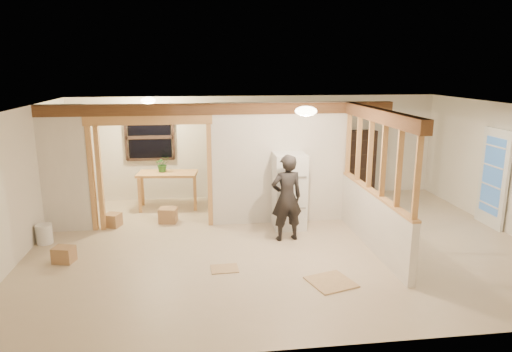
{
  "coord_description": "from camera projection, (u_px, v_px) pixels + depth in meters",
  "views": [
    {
      "loc": [
        -1.48,
        -7.82,
        3.18
      ],
      "look_at": [
        -0.41,
        0.4,
        1.2
      ],
      "focal_mm": 32.0,
      "sensor_mm": 36.0,
      "label": 1
    }
  ],
  "objects": [
    {
      "name": "floor",
      "position": [
        280.0,
        243.0,
        8.47
      ],
      "size": [
        9.0,
        6.5,
        0.01
      ],
      "primitive_type": "cube",
      "color": "#C4AE92",
      "rests_on": "ground"
    },
    {
      "name": "ceiling",
      "position": [
        282.0,
        107.0,
        7.88
      ],
      "size": [
        9.0,
        6.5,
        0.01
      ],
      "primitive_type": "cube",
      "color": "white"
    },
    {
      "name": "wall_back",
      "position": [
        257.0,
        147.0,
        11.31
      ],
      "size": [
        9.0,
        0.01,
        2.5
      ],
      "primitive_type": "cube",
      "color": "silver",
      "rests_on": "floor"
    },
    {
      "name": "wall_front",
      "position": [
        335.0,
        246.0,
        5.04
      ],
      "size": [
        9.0,
        0.01,
        2.5
      ],
      "primitive_type": "cube",
      "color": "silver",
      "rests_on": "floor"
    },
    {
      "name": "wall_left",
      "position": [
        16.0,
        186.0,
        7.61
      ],
      "size": [
        0.01,
        6.5,
        2.5
      ],
      "primitive_type": "cube",
      "color": "silver",
      "rests_on": "floor"
    },
    {
      "name": "wall_right",
      "position": [
        512.0,
        170.0,
        8.74
      ],
      "size": [
        0.01,
        6.5,
        2.5
      ],
      "primitive_type": "cube",
      "color": "silver",
      "rests_on": "floor"
    },
    {
      "name": "partition_left_stub",
      "position": [
        64.0,
        169.0,
        8.82
      ],
      "size": [
        0.9,
        0.12,
        2.5
      ],
      "primitive_type": "cube",
      "color": "silver",
      "rests_on": "floor"
    },
    {
      "name": "partition_center",
      "position": [
        280.0,
        164.0,
        9.35
      ],
      "size": [
        2.8,
        0.12,
        2.5
      ],
      "primitive_type": "cube",
      "color": "silver",
      "rests_on": "floor"
    },
    {
      "name": "doorway_frame",
      "position": [
        152.0,
        174.0,
        9.06
      ],
      "size": [
        2.46,
        0.14,
        2.2
      ],
      "primitive_type": "cube",
      "color": "tan",
      "rests_on": "floor"
    },
    {
      "name": "header_beam_back",
      "position": [
        221.0,
        109.0,
        8.94
      ],
      "size": [
        7.0,
        0.18,
        0.22
      ],
      "primitive_type": "cube",
      "color": "brown",
      "rests_on": "ceiling"
    },
    {
      "name": "header_beam_right",
      "position": [
        379.0,
        115.0,
        7.72
      ],
      "size": [
        0.18,
        3.3,
        0.22
      ],
      "primitive_type": "cube",
      "color": "brown",
      "rests_on": "ceiling"
    },
    {
      "name": "pony_wall",
      "position": [
        373.0,
        221.0,
        8.16
      ],
      "size": [
        0.12,
        3.2,
        1.0
      ],
      "primitive_type": "cube",
      "color": "silver",
      "rests_on": "floor"
    },
    {
      "name": "stud_partition",
      "position": [
        377.0,
        157.0,
        7.89
      ],
      "size": [
        0.14,
        3.2,
        1.32
      ],
      "primitive_type": "cube",
      "color": "tan",
      "rests_on": "pony_wall"
    },
    {
      "name": "window_back",
      "position": [
        150.0,
        137.0,
        10.83
      ],
      "size": [
        1.12,
        0.1,
        1.1
      ],
      "primitive_type": "cube",
      "color": "black",
      "rests_on": "wall_back"
    },
    {
      "name": "french_door",
      "position": [
        493.0,
        178.0,
        9.17
      ],
      "size": [
        0.12,
        0.86,
        2.0
      ],
      "primitive_type": "cube",
      "color": "white",
      "rests_on": "floor"
    },
    {
      "name": "ceiling_dome_main",
      "position": [
        306.0,
        111.0,
        7.44
      ],
      "size": [
        0.36,
        0.36,
        0.16
      ],
      "primitive_type": "ellipsoid",
      "color": "#FFEABF",
      "rests_on": "ceiling"
    },
    {
      "name": "ceiling_dome_util",
      "position": [
        148.0,
        100.0,
        9.79
      ],
      "size": [
        0.32,
        0.32,
        0.14
      ],
      "primitive_type": "ellipsoid",
      "color": "#FFEABF",
      "rests_on": "ceiling"
    },
    {
      "name": "hanging_bulb",
      "position": [
        171.0,
        118.0,
        9.25
      ],
      "size": [
        0.07,
        0.07,
        0.07
      ],
      "primitive_type": "ellipsoid",
      "color": "#FFD88C",
      "rests_on": "ceiling"
    },
    {
      "name": "refrigerator",
      "position": [
        289.0,
        191.0,
        9.13
      ],
      "size": [
        0.63,
        0.61,
        1.52
      ],
      "primitive_type": "cube",
      "color": "white",
      "rests_on": "floor"
    },
    {
      "name": "woman",
      "position": [
        287.0,
        198.0,
        8.44
      ],
      "size": [
        0.65,
        0.48,
        1.64
      ],
      "primitive_type": "imported",
      "rotation": [
        0.0,
        0.0,
        3.3
      ],
      "color": "black",
      "rests_on": "floor"
    },
    {
      "name": "work_table",
      "position": [
        168.0,
        190.0,
        10.48
      ],
      "size": [
        1.4,
        0.81,
        0.84
      ],
      "primitive_type": "cube",
      "rotation": [
        0.0,
        0.0,
        -0.11
      ],
      "color": "tan",
      "rests_on": "floor"
    },
    {
      "name": "potted_plant",
      "position": [
        162.0,
        164.0,
        10.42
      ],
      "size": [
        0.39,
        0.36,
        0.36
      ],
      "primitive_type": "imported",
      "rotation": [
        0.0,
        0.0,
        0.28
      ],
      "color": "#366A2E",
      "rests_on": "work_table"
    },
    {
      "name": "shop_vac",
      "position": [
        76.0,
        200.0,
        10.14
      ],
      "size": [
        0.47,
        0.47,
        0.59
      ],
      "primitive_type": "cylinder",
      "rotation": [
        0.0,
        0.0,
        -0.05
      ],
      "color": "#A91F0F",
      "rests_on": "floor"
    },
    {
      "name": "bookshelf",
      "position": [
        358.0,
        163.0,
        11.53
      ],
      "size": [
        0.82,
        0.27,
        1.64
      ],
      "primitive_type": "cube",
      "color": "black",
      "rests_on": "floor"
    },
    {
      "name": "bucket",
      "position": [
        44.0,
        234.0,
        8.4
      ],
      "size": [
        0.3,
        0.3,
        0.37
      ],
      "primitive_type": "cylinder",
      "rotation": [
        0.0,
        0.0,
        0.05
      ],
      "color": "white",
      "rests_on": "floor"
    },
    {
      "name": "box_util_a",
      "position": [
        168.0,
        215.0,
        9.56
      ],
      "size": [
        0.4,
        0.36,
        0.31
      ],
      "primitive_type": "cube",
      "rotation": [
        0.0,
        0.0,
        -0.16
      ],
      "color": "#A87B51",
      "rests_on": "floor"
    },
    {
      "name": "box_util_b",
      "position": [
        113.0,
        220.0,
        9.31
      ],
      "size": [
        0.37,
        0.37,
        0.27
      ],
      "primitive_type": "cube",
      "rotation": [
        0.0,
        0.0,
        -0.36
      ],
      "color": "#A87B51",
      "rests_on": "floor"
    },
    {
      "name": "box_front",
      "position": [
        64.0,
        255.0,
        7.61
      ],
      "size": [
        0.38,
        0.34,
        0.26
      ],
      "primitive_type": "cube",
      "rotation": [
        0.0,
        0.0,
        -0.25
      ],
      "color": "#A87B51",
      "rests_on": "floor"
    },
    {
      "name": "floor_panel_near",
      "position": [
        331.0,
        282.0,
        6.9
      ],
      "size": [
        0.77,
        0.77,
        0.02
      ],
      "primitive_type": "cube",
      "rotation": [
        0.0,
        0.0,
        0.3
      ],
      "color": "tan",
      "rests_on": "floor"
    },
    {
      "name": "floor_panel_far",
      "position": [
        225.0,
        269.0,
        7.37
      ],
      "size": [
        0.45,
        0.36,
        0.01
      ],
      "primitive_type": "cube",
      "rotation": [
        0.0,
        0.0,
        0.03
      ],
      "color": "tan",
      "rests_on": "floor"
    }
  ]
}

